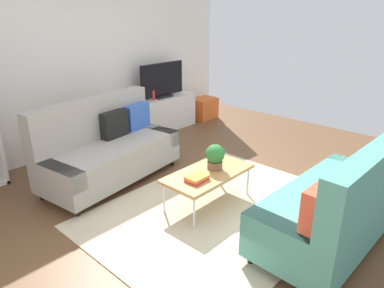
{
  "coord_description": "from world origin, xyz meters",
  "views": [
    {
      "loc": [
        -2.93,
        -2.38,
        2.2
      ],
      "look_at": [
        0.05,
        0.36,
        0.65
      ],
      "focal_mm": 33.05,
      "sensor_mm": 36.0,
      "label": 1
    }
  ],
  "objects_px": {
    "tv": "(162,81)",
    "table_book_0": "(197,180)",
    "potted_plant": "(215,156)",
    "vase_0": "(136,97)",
    "vase_1": "(144,97)",
    "couch_green": "(340,204)",
    "coffee_table": "(208,174)",
    "couch_beige": "(108,148)",
    "tv_console": "(162,114)",
    "bottle_0": "(153,95)",
    "storage_trunk": "(204,108)"
  },
  "relations": [
    {
      "from": "couch_green",
      "to": "table_book_0",
      "type": "relative_size",
      "value": 8.02
    },
    {
      "from": "vase_0",
      "to": "vase_1",
      "type": "relative_size",
      "value": 1.33
    },
    {
      "from": "couch_beige",
      "to": "tv",
      "type": "bearing_deg",
      "value": -160.08
    },
    {
      "from": "couch_green",
      "to": "potted_plant",
      "type": "bearing_deg",
      "value": 98.37
    },
    {
      "from": "coffee_table",
      "to": "vase_1",
      "type": "distance_m",
      "value": 2.78
    },
    {
      "from": "vase_1",
      "to": "bottle_0",
      "type": "bearing_deg",
      "value": -31.44
    },
    {
      "from": "tv",
      "to": "vase_1",
      "type": "height_order",
      "value": "tv"
    },
    {
      "from": "tv",
      "to": "storage_trunk",
      "type": "bearing_deg",
      "value": -4.16
    },
    {
      "from": "potted_plant",
      "to": "bottle_0",
      "type": "distance_m",
      "value": 2.7
    },
    {
      "from": "storage_trunk",
      "to": "vase_0",
      "type": "distance_m",
      "value": 1.76
    },
    {
      "from": "couch_green",
      "to": "vase_1",
      "type": "relative_size",
      "value": 14.09
    },
    {
      "from": "couch_beige",
      "to": "tv_console",
      "type": "height_order",
      "value": "couch_beige"
    },
    {
      "from": "tv_console",
      "to": "potted_plant",
      "type": "xyz_separation_m",
      "value": [
        -1.43,
        -2.45,
        0.26
      ]
    },
    {
      "from": "tv_console",
      "to": "tv",
      "type": "bearing_deg",
      "value": -90.0
    },
    {
      "from": "tv",
      "to": "vase_0",
      "type": "distance_m",
      "value": 0.62
    },
    {
      "from": "couch_green",
      "to": "table_book_0",
      "type": "xyz_separation_m",
      "value": [
        -0.54,
        1.37,
        -0.01
      ]
    },
    {
      "from": "couch_beige",
      "to": "vase_1",
      "type": "height_order",
      "value": "couch_beige"
    },
    {
      "from": "bottle_0",
      "to": "couch_beige",
      "type": "bearing_deg",
      "value": -149.76
    },
    {
      "from": "coffee_table",
      "to": "tv_console",
      "type": "distance_m",
      "value": 2.9
    },
    {
      "from": "tv_console",
      "to": "storage_trunk",
      "type": "distance_m",
      "value": 1.11
    },
    {
      "from": "couch_beige",
      "to": "storage_trunk",
      "type": "distance_m",
      "value": 3.19
    },
    {
      "from": "couch_beige",
      "to": "bottle_0",
      "type": "xyz_separation_m",
      "value": [
        1.7,
        0.99,
        0.28
      ]
    },
    {
      "from": "couch_beige",
      "to": "storage_trunk",
      "type": "relative_size",
      "value": 3.83
    },
    {
      "from": "tv",
      "to": "potted_plant",
      "type": "xyz_separation_m",
      "value": [
        -1.43,
        -2.43,
        -0.37
      ]
    },
    {
      "from": "storage_trunk",
      "to": "table_book_0",
      "type": "bearing_deg",
      "value": -140.41
    },
    {
      "from": "couch_green",
      "to": "vase_1",
      "type": "bearing_deg",
      "value": 79.13
    },
    {
      "from": "couch_green",
      "to": "table_book_0",
      "type": "bearing_deg",
      "value": 113.23
    },
    {
      "from": "vase_0",
      "to": "potted_plant",
      "type": "bearing_deg",
      "value": -108.82
    },
    {
      "from": "couch_beige",
      "to": "coffee_table",
      "type": "xyz_separation_m",
      "value": [
        0.39,
        -1.42,
        -0.05
      ]
    },
    {
      "from": "couch_green",
      "to": "coffee_table",
      "type": "xyz_separation_m",
      "value": [
        -0.28,
        1.42,
        -0.05
      ]
    },
    {
      "from": "table_book_0",
      "to": "vase_1",
      "type": "distance_m",
      "value": 2.93
    },
    {
      "from": "tv",
      "to": "potted_plant",
      "type": "distance_m",
      "value": 2.85
    },
    {
      "from": "couch_green",
      "to": "vase_0",
      "type": "bearing_deg",
      "value": 81.77
    },
    {
      "from": "couch_beige",
      "to": "storage_trunk",
      "type": "height_order",
      "value": "couch_beige"
    },
    {
      "from": "tv",
      "to": "table_book_0",
      "type": "bearing_deg",
      "value": -126.04
    },
    {
      "from": "table_book_0",
      "to": "tv",
      "type": "bearing_deg",
      "value": 53.96
    },
    {
      "from": "coffee_table",
      "to": "vase_0",
      "type": "bearing_deg",
      "value": 68.78
    },
    {
      "from": "table_book_0",
      "to": "vase_1",
      "type": "xyz_separation_m",
      "value": [
        1.42,
        2.55,
        0.28
      ]
    },
    {
      "from": "table_book_0",
      "to": "bottle_0",
      "type": "distance_m",
      "value": 2.93
    },
    {
      "from": "vase_0",
      "to": "vase_1",
      "type": "distance_m",
      "value": 0.19
    },
    {
      "from": "couch_beige",
      "to": "vase_0",
      "type": "height_order",
      "value": "couch_beige"
    },
    {
      "from": "tv",
      "to": "bottle_0",
      "type": "xyz_separation_m",
      "value": [
        -0.24,
        -0.02,
        -0.22
      ]
    },
    {
      "from": "storage_trunk",
      "to": "potted_plant",
      "type": "bearing_deg",
      "value": -137.09
    },
    {
      "from": "table_book_0",
      "to": "vase_0",
      "type": "height_order",
      "value": "vase_0"
    },
    {
      "from": "coffee_table",
      "to": "vase_0",
      "type": "xyz_separation_m",
      "value": [
        0.97,
        2.5,
        0.34
      ]
    },
    {
      "from": "tv",
      "to": "vase_0",
      "type": "relative_size",
      "value": 5.52
    },
    {
      "from": "potted_plant",
      "to": "table_book_0",
      "type": "xyz_separation_m",
      "value": [
        -0.37,
        -0.05,
        -0.15
      ]
    },
    {
      "from": "tv_console",
      "to": "bottle_0",
      "type": "relative_size",
      "value": 8.01
    },
    {
      "from": "potted_plant",
      "to": "coffee_table",
      "type": "bearing_deg",
      "value": 179.82
    },
    {
      "from": "couch_beige",
      "to": "tv_console",
      "type": "bearing_deg",
      "value": -159.62
    }
  ]
}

